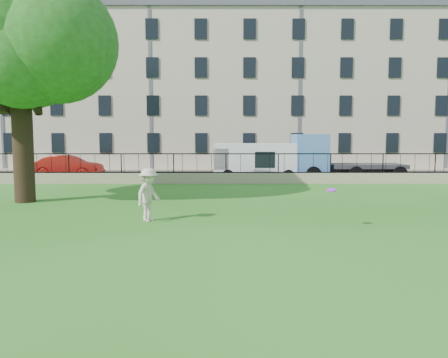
{
  "coord_description": "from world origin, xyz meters",
  "views": [
    {
      "loc": [
        -0.17,
        -12.93,
        2.61
      ],
      "look_at": [
        -0.13,
        3.5,
        1.06
      ],
      "focal_mm": 35.0,
      "sensor_mm": 36.0,
      "label": 1
    }
  ],
  "objects_px": {
    "white_van": "(258,161)",
    "frisbee": "(332,190)",
    "blue_truck": "(347,157)",
    "red_sedan": "(68,167)",
    "tree": "(16,32)",
    "man": "(149,195)"
  },
  "relations": [
    {
      "from": "red_sedan",
      "to": "blue_truck",
      "type": "bearing_deg",
      "value": -88.57
    },
    {
      "from": "man",
      "to": "frisbee",
      "type": "relative_size",
      "value": 6.19
    },
    {
      "from": "white_van",
      "to": "blue_truck",
      "type": "distance_m",
      "value": 5.63
    },
    {
      "from": "tree",
      "to": "blue_truck",
      "type": "relative_size",
      "value": 1.52
    },
    {
      "from": "tree",
      "to": "white_van",
      "type": "xyz_separation_m",
      "value": [
        10.39,
        9.58,
        -5.67
      ]
    },
    {
      "from": "frisbee",
      "to": "blue_truck",
      "type": "bearing_deg",
      "value": 72.6
    },
    {
      "from": "tree",
      "to": "white_van",
      "type": "bearing_deg",
      "value": 42.68
    },
    {
      "from": "frisbee",
      "to": "red_sedan",
      "type": "bearing_deg",
      "value": 129.58
    },
    {
      "from": "man",
      "to": "red_sedan",
      "type": "relative_size",
      "value": 0.38
    },
    {
      "from": "frisbee",
      "to": "tree",
      "type": "bearing_deg",
      "value": 154.6
    },
    {
      "from": "man",
      "to": "blue_truck",
      "type": "height_order",
      "value": "blue_truck"
    },
    {
      "from": "white_van",
      "to": "frisbee",
      "type": "bearing_deg",
      "value": -84.0
    },
    {
      "from": "tree",
      "to": "frisbee",
      "type": "height_order",
      "value": "tree"
    },
    {
      "from": "frisbee",
      "to": "blue_truck",
      "type": "xyz_separation_m",
      "value": [
        4.69,
        14.96,
        0.29
      ]
    },
    {
      "from": "white_van",
      "to": "red_sedan",
      "type": "bearing_deg",
      "value": 177.75
    },
    {
      "from": "man",
      "to": "blue_truck",
      "type": "bearing_deg",
      "value": -10.26
    },
    {
      "from": "man",
      "to": "white_van",
      "type": "distance_m",
      "value": 14.48
    },
    {
      "from": "tree",
      "to": "frisbee",
      "type": "distance_m",
      "value": 13.76
    },
    {
      "from": "man",
      "to": "red_sedan",
      "type": "height_order",
      "value": "man"
    },
    {
      "from": "man",
      "to": "white_van",
      "type": "bearing_deg",
      "value": 7.97
    },
    {
      "from": "frisbee",
      "to": "white_van",
      "type": "xyz_separation_m",
      "value": [
        -0.94,
        14.96,
        0.0
      ]
    },
    {
      "from": "blue_truck",
      "to": "red_sedan",
      "type": "bearing_deg",
      "value": 175.84
    }
  ]
}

